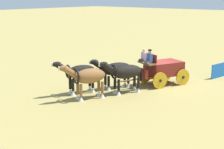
% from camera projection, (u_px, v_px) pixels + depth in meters
% --- Properties ---
extents(ground_plane, '(220.00, 220.00, 0.00)m').
position_uv_depth(ground_plane, '(163.00, 84.00, 24.08)').
color(ground_plane, '#9E8C4C').
extents(show_wagon, '(5.37, 2.86, 2.63)m').
position_uv_depth(show_wagon, '(162.00, 69.00, 23.74)').
color(show_wagon, maroon).
rests_on(show_wagon, ground).
extents(draft_horse_rear_near, '(3.04, 1.62, 2.20)m').
position_uv_depth(draft_horse_rear_near, '(125.00, 73.00, 21.56)').
color(draft_horse_rear_near, black).
rests_on(draft_horse_rear_near, ground).
extents(draft_horse_rear_off, '(3.09, 1.63, 2.13)m').
position_uv_depth(draft_horse_rear_off, '(115.00, 70.00, 22.68)').
color(draft_horse_rear_off, black).
rests_on(draft_horse_rear_off, ground).
extents(draft_horse_lead_near, '(2.98, 1.61, 2.23)m').
position_uv_depth(draft_horse_lead_near, '(88.00, 77.00, 20.35)').
color(draft_horse_lead_near, brown).
rests_on(draft_horse_lead_near, ground).
extents(draft_horse_lead_off, '(2.91, 1.56, 2.22)m').
position_uv_depth(draft_horse_lead_off, '(79.00, 73.00, 21.45)').
color(draft_horse_lead_off, black).
rests_on(draft_horse_lead_off, ground).
extents(sponsor_banner, '(3.17, 0.58, 1.10)m').
position_uv_depth(sponsor_banner, '(224.00, 69.00, 26.19)').
color(sponsor_banner, '#1959B2').
rests_on(sponsor_banner, ground).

